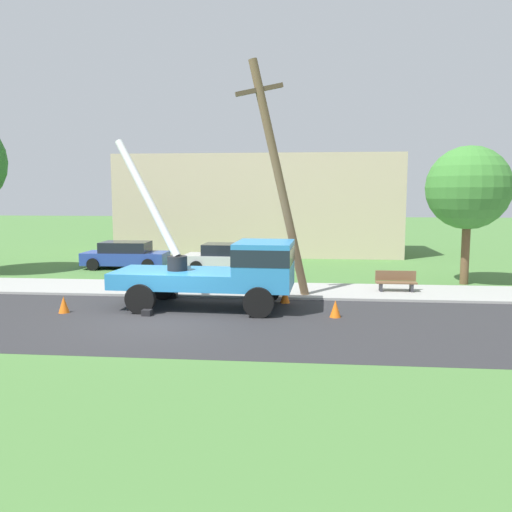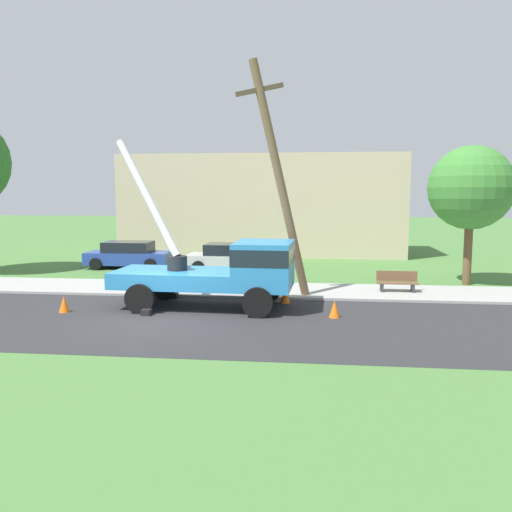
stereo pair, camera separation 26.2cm
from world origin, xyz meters
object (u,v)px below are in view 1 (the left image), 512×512
Objects in this scene: utility_truck at (227,268)px; parked_sedan_silver at (228,258)px; traffic_cone_ahead at (335,309)px; leaning_utility_pole at (279,179)px; parked_sedan_blue at (126,255)px; park_bench at (396,282)px; traffic_cone_behind at (64,305)px; roadside_tree_near at (468,188)px; traffic_cone_curbside at (285,295)px.

utility_truck reaches higher than parked_sedan_silver.
traffic_cone_ahead is 0.13× the size of parked_sedan_silver.
leaning_utility_pole is 11.78m from parked_sedan_blue.
parked_sedan_silver is at bearing 145.89° from park_bench.
roadside_tree_near is (15.02, 7.04, 3.92)m from traffic_cone_behind.
traffic_cone_behind is at bearing -154.89° from roadside_tree_near.
traffic_cone_behind is 1.00× the size of traffic_cone_curbside.
traffic_cone_curbside is 0.13× the size of parked_sedan_silver.
traffic_cone_behind is (-5.36, -1.24, -1.13)m from utility_truck.
roadside_tree_near is at bearing -11.08° from parked_sedan_blue.
traffic_cone_ahead is 10.64m from parked_sedan_silver.
traffic_cone_ahead is 14.55m from parked_sedan_blue.
park_bench is at bearing -23.53° from parked_sedan_blue.
leaning_utility_pole is 5.51× the size of park_bench.
traffic_cone_curbside is at bearing -70.59° from leaning_utility_pole.
roadside_tree_near is (7.98, 3.93, -0.33)m from leaning_utility_pole.
leaning_utility_pole reaches higher than park_bench.
roadside_tree_near reaches higher than traffic_cone_curbside.
parked_sedan_blue is 14.35m from park_bench.
traffic_cone_ahead is 9.04m from traffic_cone_behind.
traffic_cone_ahead is 1.00× the size of traffic_cone_behind.
utility_truck is 12.06× the size of traffic_cone_behind.
leaning_utility_pole is 1.98× the size of parked_sedan_silver.
leaning_utility_pole is at bearing 124.80° from traffic_cone_ahead.
roadside_tree_near is at bearing 31.59° from traffic_cone_curbside.
leaning_utility_pole is 8.90m from roadside_tree_near.
traffic_cone_behind is 10.51m from parked_sedan_silver.
traffic_cone_curbside is at bearing 129.63° from traffic_cone_ahead.
parked_sedan_silver is (-3.22, 7.35, 0.43)m from traffic_cone_curbside.
utility_truck is at bearing -152.30° from park_bench.
utility_truck is 1.12× the size of roadside_tree_near.
utility_truck reaches higher than traffic_cone_curbside.
utility_truck is 4.22× the size of park_bench.
parked_sedan_blue reaches higher than park_bench.
parked_sedan_blue is at bearing 173.79° from parked_sedan_silver.
parked_sedan_silver is (-4.93, 9.42, 0.43)m from traffic_cone_ahead.
parked_sedan_silver is (-1.26, 8.42, -0.70)m from utility_truck.
roadside_tree_near reaches higher than utility_truck.
traffic_cone_behind is 10.39m from parked_sedan_blue.
traffic_cone_curbside is 9.84m from roadside_tree_near.
traffic_cone_behind is (-9.04, -0.24, 0.00)m from traffic_cone_ahead.
parked_sedan_blue is at bearing 136.39° from traffic_cone_ahead.
parked_sedan_blue is (-10.53, 10.03, 0.43)m from traffic_cone_ahead.
traffic_cone_curbside is 11.89m from parked_sedan_blue.
parked_sedan_silver is 2.78× the size of park_bench.
leaning_utility_pole is at bearing -162.75° from park_bench.
parked_sedan_blue reaches higher than traffic_cone_behind.
leaning_utility_pole is at bearing 23.84° from traffic_cone_behind.
utility_truck is at bearing -151.43° from traffic_cone_curbside.
parked_sedan_blue is at bearing 168.92° from roadside_tree_near.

